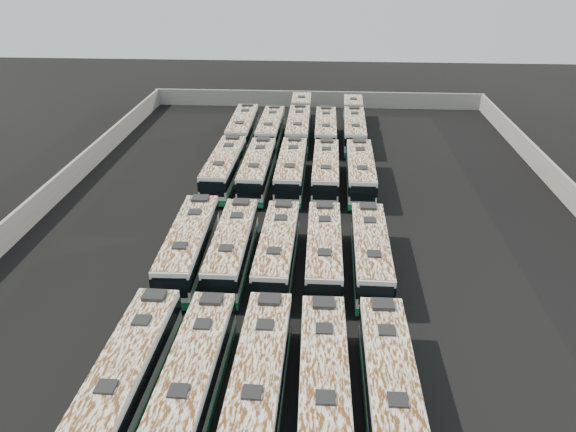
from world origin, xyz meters
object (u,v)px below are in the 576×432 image
object	(u,v)px
bus_midfront_far_right	(370,254)
bus_midback_right	(326,171)
bus_midfront_center	(278,251)
bus_front_far_left	(129,373)
bus_midback_far_right	(360,172)
bus_front_right	(324,382)
bus_front_center	(260,378)
bus_front_left	(194,377)
bus_back_far_left	(243,128)
bus_back_center	(299,122)
bus_midfront_right	(324,252)
bus_back_right	(326,131)
bus_back_left	(271,129)
bus_midback_center	(291,170)
bus_back_far_right	(354,123)
bus_midback_far_left	(224,168)
bus_midfront_left	(232,248)
bus_midback_left	(257,170)
bus_midfront_far_left	(189,246)
bus_front_far_right	(390,384)

from	to	relation	value
bus_midfront_far_right	bus_midback_right	distance (m)	15.30
bus_midfront_center	bus_midfront_far_right	size ratio (longest dim) A/B	1.00
bus_front_far_left	bus_midback_far_right	distance (m)	30.33
bus_front_right	bus_front_center	bearing A→B (deg)	177.04
bus_front_left	bus_back_far_left	bearing A→B (deg)	95.65
bus_back_far_left	bus_back_center	bearing A→B (deg)	25.03
bus_midfront_right	bus_back_right	world-z (taller)	bus_back_right
bus_midback_right	bus_back_left	size ratio (longest dim) A/B	1.01
bus_midfront_far_right	bus_back_far_left	xyz separation A→B (m)	(-12.55, 27.64, 0.06)
bus_midback_center	bus_back_far_right	world-z (taller)	bus_midback_center
bus_front_left	bus_back_left	bearing A→B (deg)	91.14
bus_midfront_center	bus_midfront_far_right	world-z (taller)	bus_midfront_center
bus_back_far_left	bus_back_center	xyz separation A→B (m)	(6.29, 3.00, -0.00)
bus_front_left	bus_midback_center	world-z (taller)	bus_midback_center
bus_back_far_right	bus_midback_far_left	bearing A→B (deg)	-127.98
bus_back_far_right	bus_midfront_right	bearing A→B (deg)	-94.92
bus_midfront_right	bus_midback_center	size ratio (longest dim) A/B	0.96
bus_front_far_left	bus_midback_far_left	distance (m)	27.73
bus_front_center	bus_back_far_right	bearing A→B (deg)	82.54
bus_midfront_center	bus_midfront_far_right	distance (m)	6.33
bus_front_center	bus_midback_center	bearing A→B (deg)	91.04
bus_midfront_left	bus_front_center	bearing A→B (deg)	-75.55
bus_midback_far_right	bus_back_right	bearing A→B (deg)	105.14
bus_midfront_left	bus_back_center	size ratio (longest dim) A/B	0.62
bus_midfront_center	bus_midback_left	bearing A→B (deg)	102.61
bus_midfront_left	bus_midback_far_left	xyz separation A→B (m)	(-3.07, 15.00, 0.06)
bus_front_center	bus_midfront_far_right	bearing A→B (deg)	64.60
bus_front_center	bus_back_far_left	distance (m)	40.67
bus_back_center	bus_back_right	size ratio (longest dim) A/B	1.61
bus_midback_right	bus_midback_far_right	distance (m)	3.17
bus_midback_right	bus_midfront_right	bearing A→B (deg)	-89.61
bus_midback_center	bus_midback_right	bearing A→B (deg)	0.06
bus_midfront_right	bus_front_far_left	bearing A→B (deg)	-127.17
bus_midback_far_right	bus_midback_right	bearing A→B (deg)	-179.93
bus_midfront_far_left	bus_back_far_left	distance (m)	27.51
bus_midback_far_right	bus_back_center	xyz separation A→B (m)	(-6.33, 15.69, 0.01)
bus_midfront_far_right	bus_midback_right	bearing A→B (deg)	102.33
bus_front_right	bus_midfront_center	world-z (taller)	bus_front_right
bus_front_right	bus_back_far_right	bearing A→B (deg)	84.71
bus_front_center	bus_midback_far_right	world-z (taller)	bus_midback_far_right
bus_midfront_far_left	bus_midfront_center	bearing A→B (deg)	-2.74
bus_front_far_right	bus_midfront_far_left	distance (m)	17.86
bus_midfront_right	bus_back_far_left	bearing A→B (deg)	108.51
bus_midback_far_right	bus_back_left	size ratio (longest dim) A/B	1.03
bus_front_left	bus_front_center	bearing A→B (deg)	3.11
bus_midfront_center	bus_back_right	world-z (taller)	bus_back_right
bus_front_far_left	bus_midback_far_left	world-z (taller)	bus_midback_far_left
bus_midback_right	bus_front_far_right	bearing A→B (deg)	-82.86
bus_midfront_center	bus_midfront_right	xyz separation A→B (m)	(3.17, -0.00, -0.00)
bus_front_left	bus_midback_right	size ratio (longest dim) A/B	0.99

